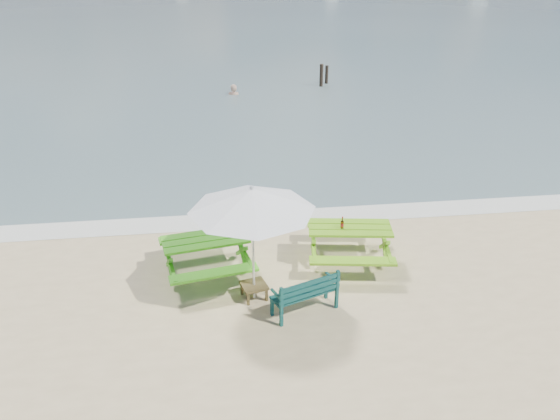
{
  "coord_description": "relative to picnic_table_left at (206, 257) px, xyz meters",
  "views": [
    {
      "loc": [
        -1.05,
        -7.8,
        6.2
      ],
      "look_at": [
        0.35,
        3.0,
        1.0
      ],
      "focal_mm": 35.0,
      "sensor_mm": 36.0,
      "label": 1
    }
  ],
  "objects": [
    {
      "name": "picnic_table_right",
      "position": [
        3.08,
        0.11,
        0.0
      ],
      "size": [
        2.05,
        2.22,
        0.85
      ],
      "color": "#6BAC1A",
      "rests_on": "ground"
    },
    {
      "name": "park_bench",
      "position": [
        1.81,
        -1.6,
        -0.16
      ],
      "size": [
        1.35,
        0.85,
        0.79
      ],
      "color": "#0E3C3A",
      "rests_on": "ground"
    },
    {
      "name": "beer_bottle",
      "position": [
        2.9,
        0.07,
        0.53
      ],
      "size": [
        0.07,
        0.07,
        0.27
      ],
      "color": "#8C4E14",
      "rests_on": "picnic_table_right"
    },
    {
      "name": "swimmer",
      "position": [
        1.39,
        15.82,
        -0.81
      ],
      "size": [
        0.74,
        0.57,
        1.79
      ],
      "color": "tan",
      "rests_on": "ground"
    },
    {
      "name": "foam_strip",
      "position": [
        1.31,
        2.41,
        -0.4
      ],
      "size": [
        22.0,
        0.9,
        0.01
      ],
      "primitive_type": "cube",
      "color": "silver",
      "rests_on": "ground"
    },
    {
      "name": "patio_umbrella",
      "position": [
        0.91,
        -1.03,
        1.72
      ],
      "size": [
        2.88,
        2.88,
        2.34
      ],
      "color": "silver",
      "rests_on": "ground"
    },
    {
      "name": "side_table",
      "position": [
        0.91,
        -1.03,
        -0.24
      ],
      "size": [
        0.58,
        0.58,
        0.31
      ],
      "color": "brown",
      "rests_on": "ground"
    },
    {
      "name": "mooring_pilings",
      "position": [
        6.0,
        17.22,
        0.01
      ],
      "size": [
        0.57,
        0.77,
        1.3
      ],
      "color": "black",
      "rests_on": "ground"
    },
    {
      "name": "picnic_table_left",
      "position": [
        0.0,
        0.0,
        0.0
      ],
      "size": [
        2.08,
        2.24,
        0.84
      ],
      "color": "#43B21A",
      "rests_on": "ground"
    }
  ]
}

